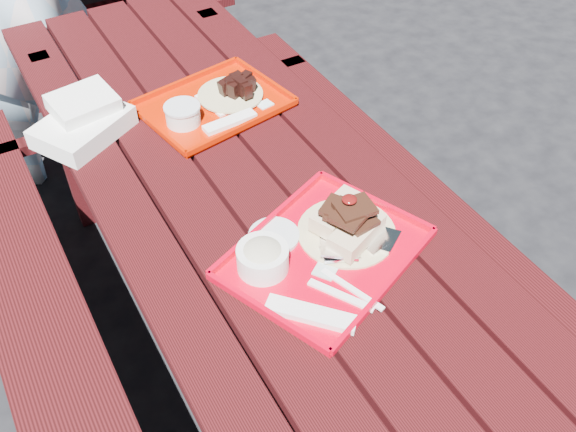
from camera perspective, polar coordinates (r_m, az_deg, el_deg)
name	(u,v)px	position (r m, az deg, el deg)	size (l,w,h in m)	color
ground	(266,366)	(2.17, -2.01, -13.19)	(60.00, 60.00, 0.00)	black
picnic_table_near	(260,251)	(1.73, -2.47, -3.15)	(1.41, 2.40, 0.75)	#390A0D
near_tray	(318,244)	(1.44, 2.67, -2.51)	(0.52, 0.47, 0.14)	red
far_tray	(213,104)	(1.89, -6.71, 9.88)	(0.44, 0.37, 0.07)	#B91900
white_cloth	(83,120)	(1.86, -17.76, 8.11)	(0.30, 0.28, 0.10)	white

